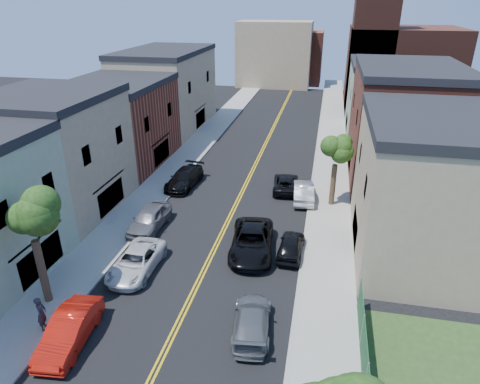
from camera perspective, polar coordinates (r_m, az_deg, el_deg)
The scene contains 25 objects.
sidewalk_left at distance 47.92m, azimuth -6.89°, elevation 5.28°, with size 3.20×100.00×0.15m, color gray.
sidewalk_right at distance 45.60m, azimuth 12.37°, elevation 3.84°, with size 3.20×100.00×0.15m, color gray.
curb_left at distance 47.41m, azimuth -4.87°, elevation 5.16°, with size 0.30×100.00×0.15m, color gray.
curb_right at distance 45.59m, azimuth 10.17°, elevation 4.03°, with size 0.30×100.00×0.15m, color gray.
bldg_left_tan_near at distance 36.54m, azimuth -23.89°, elevation 4.36°, with size 9.00×10.00×9.00m, color #998466.
bldg_left_brick at distance 45.59m, azimuth -16.12°, elevation 8.64°, with size 9.00×12.00×8.00m, color brown.
bldg_left_tan_far at distance 57.80m, azimuth -9.88°, elevation 13.29°, with size 9.00×16.00×9.50m, color #998466.
bldg_right_tan at distance 29.95m, azimuth 24.56°, elevation -0.07°, with size 9.00×12.00×9.00m, color #998466.
bldg_right_brick at distance 42.78m, azimuth 21.20°, elevation 8.30°, with size 9.00×14.00×10.00m, color brown.
bldg_right_palegrn at distance 56.42m, azimuth 19.18°, elevation 11.51°, with size 9.00×12.00×8.50m, color gray.
church at distance 70.97m, azimuth 20.21°, elevation 16.34°, with size 16.20×14.20×22.60m.
backdrop_left at distance 86.00m, azimuth 4.68°, elevation 18.11°, with size 14.00×8.00×12.00m, color #998466.
backdrop_center at distance 89.66m, azimuth 7.67°, elevation 17.61°, with size 10.00×8.00×10.00m, color brown.
tree_left_mid at distance 24.19m, azimuth -27.07°, elevation -0.89°, with size 5.20×5.20×9.29m.
tree_right_far at distance 34.31m, azimuth 13.10°, elevation 6.86°, with size 4.40×4.40×8.03m.
red_sedan at distance 23.82m, azimuth -22.11°, elevation -16.98°, with size 1.69×4.83×1.59m, color red.
white_pickup at distance 27.91m, azimuth -13.86°, elevation -9.12°, with size 2.41×5.22×1.45m, color silver.
grey_car_left at distance 32.43m, azimuth -12.15°, elevation -3.56°, with size 2.01×5.01×1.71m, color slate.
black_car_left at distance 39.27m, azimuth -7.54°, elevation 1.87°, with size 2.22×5.46×1.58m, color black.
grey_car_right at distance 22.92m, azimuth 1.61°, elevation -17.02°, with size 1.92×4.73×1.37m, color #585B5F.
black_car_right at distance 28.95m, azimuth 6.95°, elevation -7.23°, with size 1.64×4.08×1.39m, color black.
silver_car_right at distance 36.66m, azimuth 8.59°, elevation 0.07°, with size 1.67×4.79×1.58m, color #B7BABF.
dark_car_right_far at distance 38.41m, azimuth 6.24°, elevation 1.20°, with size 2.20×4.78×1.33m, color black.
black_suv_lane at distance 28.92m, azimuth 1.60°, elevation -6.71°, with size 2.82×6.11×1.70m, color black.
pedestrian_left at distance 24.87m, azimuth -25.31°, elevation -14.66°, with size 0.71×0.47×1.95m, color #26252C.
Camera 1 is at (6.86, -2.72, 15.98)m, focal length 31.48 mm.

